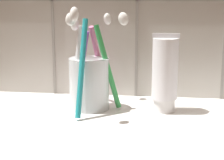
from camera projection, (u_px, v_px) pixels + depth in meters
The scene contains 3 objects.
sink_counter at pixel (118, 130), 58.52cm from camera, with size 66.37×35.54×2.00cm, color white.
toothbrush_cup at pixel (89, 79), 65.39cm from camera, with size 10.81×16.38×18.17cm.
toothpaste_tube at pixel (165, 74), 63.50cm from camera, with size 4.58×4.36×13.46cm.
Camera 1 is at (6.16, -55.11, 21.29)cm, focal length 60.00 mm.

